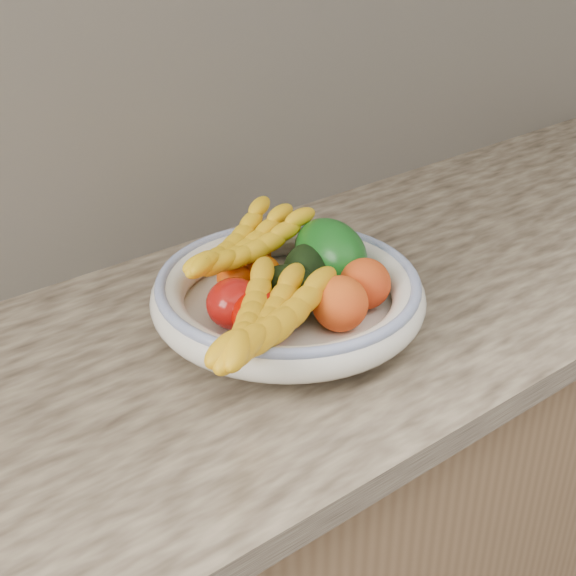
# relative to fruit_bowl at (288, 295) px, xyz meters

# --- Properties ---
(kitchen_counter) EXTENTS (2.44, 0.66, 1.40)m
(kitchen_counter) POSITION_rel_fruit_bowl_xyz_m (0.00, 0.03, -0.48)
(kitchen_counter) COLOR brown
(kitchen_counter) RESTS_ON ground
(fruit_bowl) EXTENTS (0.39, 0.39, 0.08)m
(fruit_bowl) POSITION_rel_fruit_bowl_xyz_m (0.00, 0.00, 0.00)
(fruit_bowl) COLOR white
(fruit_bowl) RESTS_ON kitchen_counter
(clementine_back_left) EXTENTS (0.05, 0.05, 0.05)m
(clementine_back_left) POSITION_rel_fruit_bowl_xyz_m (-0.04, 0.08, 0.01)
(clementine_back_left) COLOR #ED4F05
(clementine_back_left) RESTS_ON fruit_bowl
(clementine_back_right) EXTENTS (0.06, 0.06, 0.05)m
(clementine_back_right) POSITION_rel_fruit_bowl_xyz_m (0.03, 0.12, 0.01)
(clementine_back_right) COLOR #F35C05
(clementine_back_right) RESTS_ON fruit_bowl
(clementine_back_mid) EXTENTS (0.06, 0.06, 0.05)m
(clementine_back_mid) POSITION_rel_fruit_bowl_xyz_m (0.01, 0.07, 0.01)
(clementine_back_mid) COLOR #F56605
(clementine_back_mid) RESTS_ON fruit_bowl
(tomato_left) EXTENTS (0.09, 0.09, 0.07)m
(tomato_left) POSITION_rel_fruit_bowl_xyz_m (-0.09, 0.01, 0.01)
(tomato_left) COLOR #9D0F0B
(tomato_left) RESTS_ON fruit_bowl
(tomato_near_left) EXTENTS (0.09, 0.09, 0.07)m
(tomato_near_left) POSITION_rel_fruit_bowl_xyz_m (-0.08, -0.04, 0.01)
(tomato_near_left) COLOR #B80900
(tomato_near_left) RESTS_ON fruit_bowl
(avocado_center) EXTENTS (0.10, 0.12, 0.07)m
(avocado_center) POSITION_rel_fruit_bowl_xyz_m (-0.00, -0.01, 0.02)
(avocado_center) COLOR black
(avocado_center) RESTS_ON fruit_bowl
(avocado_right) EXTENTS (0.12, 0.12, 0.07)m
(avocado_right) POSITION_rel_fruit_bowl_xyz_m (0.05, 0.02, 0.02)
(avocado_right) COLOR black
(avocado_right) RESTS_ON fruit_bowl
(green_mango) EXTENTS (0.13, 0.15, 0.12)m
(green_mango) POSITION_rel_fruit_bowl_xyz_m (0.10, 0.02, 0.03)
(green_mango) COLOR #0E4E12
(green_mango) RESTS_ON fruit_bowl
(peach_front) EXTENTS (0.09, 0.09, 0.08)m
(peach_front) POSITION_rel_fruit_bowl_xyz_m (0.02, -0.08, 0.02)
(peach_front) COLOR orange
(peach_front) RESTS_ON fruit_bowl
(peach_right) EXTENTS (0.09, 0.09, 0.07)m
(peach_right) POSITION_rel_fruit_bowl_xyz_m (0.08, -0.07, 0.02)
(peach_right) COLOR orange
(peach_right) RESTS_ON fruit_bowl
(banana_bunch_back) EXTENTS (0.29, 0.19, 0.08)m
(banana_bunch_back) POSITION_rel_fruit_bowl_xyz_m (-0.01, 0.09, 0.04)
(banana_bunch_back) COLOR yellow
(banana_bunch_back) RESTS_ON fruit_bowl
(banana_bunch_front) EXTENTS (0.33, 0.27, 0.09)m
(banana_bunch_front) POSITION_rel_fruit_bowl_xyz_m (-0.11, -0.09, 0.03)
(banana_bunch_front) COLOR yellow
(banana_bunch_front) RESTS_ON fruit_bowl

